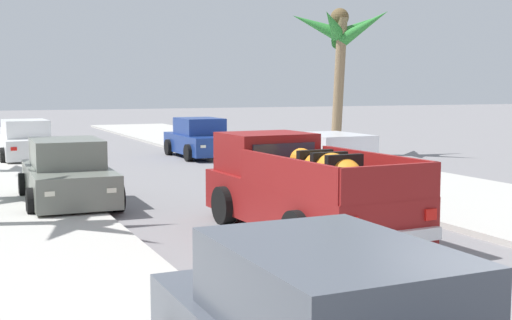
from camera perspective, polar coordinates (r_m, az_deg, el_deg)
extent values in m
cube|color=#B2AFA8|center=(20.94, 8.32, -1.22)|extent=(5.18, 60.00, 0.12)
cube|color=silver|center=(17.79, -19.25, -2.84)|extent=(0.16, 60.00, 0.10)
cube|color=silver|center=(20.34, 5.49, -1.43)|extent=(0.16, 60.00, 0.10)
cube|color=maroon|center=(12.59, 4.23, -3.58)|extent=(2.15, 5.18, 0.80)
cube|color=maroon|center=(13.87, 0.86, 0.67)|extent=(1.79, 1.58, 0.80)
cube|color=#283342|center=(13.20, 2.39, 0.47)|extent=(1.38, 0.12, 0.44)
cube|color=#283342|center=(14.54, -0.52, 1.00)|extent=(1.46, 0.13, 0.48)
cube|color=maroon|center=(11.30, 2.54, -1.20)|extent=(0.25, 3.30, 0.56)
cube|color=maroon|center=(12.29, 9.97, -0.69)|extent=(0.25, 3.30, 0.56)
cube|color=maroon|center=(10.44, 11.35, -1.93)|extent=(1.88, 0.19, 0.56)
cube|color=silver|center=(10.52, 11.56, -6.52)|extent=(1.83, 0.20, 0.20)
cylinder|color=black|center=(13.52, -2.70, -3.84)|extent=(0.29, 0.77, 0.76)
cylinder|color=black|center=(14.42, 4.44, -3.23)|extent=(0.29, 0.77, 0.76)
cylinder|color=black|center=(10.96, 3.59, -6.22)|extent=(0.29, 0.77, 0.76)
cylinder|color=black|center=(12.04, 11.70, -5.20)|extent=(0.29, 0.77, 0.76)
cube|color=red|center=(10.04, 8.12, -5.31)|extent=(0.22, 0.05, 0.18)
cube|color=red|center=(10.95, 14.59, -4.49)|extent=(0.22, 0.05, 0.18)
ellipsoid|color=orange|center=(11.83, 6.20, -0.80)|extent=(0.78, 1.73, 0.60)
sphere|color=orange|center=(12.62, 3.87, 0.02)|extent=(0.44, 0.44, 0.44)
cube|color=black|center=(11.44, 7.47, -1.05)|extent=(0.72, 0.15, 0.61)
cube|color=black|center=(11.83, 6.20, -0.80)|extent=(0.72, 0.15, 0.61)
cube|color=black|center=(12.22, 5.01, -0.57)|extent=(0.72, 0.15, 0.61)
cube|color=#474C56|center=(5.26, 6.44, -10.57)|extent=(1.53, 2.11, 0.64)
cube|color=#283342|center=(6.08, 1.73, -8.41)|extent=(1.34, 0.09, 0.50)
cube|color=red|center=(7.40, 2.61, -10.19)|extent=(0.20, 0.04, 0.12)
cube|color=red|center=(6.94, -6.95, -11.33)|extent=(0.20, 0.04, 0.12)
cube|color=silver|center=(17.50, 6.53, -1.07)|extent=(1.76, 4.20, 0.72)
cube|color=silver|center=(17.51, 6.40, 1.17)|extent=(1.52, 2.10, 0.64)
cube|color=#283342|center=(16.69, 8.08, 0.84)|extent=(1.37, 0.08, 0.52)
cube|color=#283342|center=(18.35, 4.86, 1.35)|extent=(1.34, 0.08, 0.50)
cylinder|color=black|center=(16.93, 11.40, -2.13)|extent=(0.22, 0.64, 0.64)
cylinder|color=black|center=(15.96, 6.10, -2.55)|extent=(0.22, 0.64, 0.64)
cylinder|color=black|center=(19.09, 6.88, -1.13)|extent=(0.22, 0.64, 0.64)
cylinder|color=black|center=(18.24, 2.00, -1.43)|extent=(0.22, 0.64, 0.64)
cube|color=red|center=(19.62, 5.01, 0.04)|extent=(0.20, 0.04, 0.12)
cube|color=white|center=(16.08, 12.25, -1.55)|extent=(0.20, 0.04, 0.10)
cube|color=red|center=(19.04, 1.67, -0.12)|extent=(0.20, 0.04, 0.12)
cube|color=white|center=(15.39, 8.55, -1.82)|extent=(0.20, 0.04, 0.10)
cube|color=slate|center=(16.23, -15.65, -1.83)|extent=(1.86, 4.24, 0.72)
cube|color=slate|center=(16.26, -15.76, 0.60)|extent=(1.57, 2.14, 0.64)
cube|color=#283342|center=(15.30, -15.32, 0.20)|extent=(1.37, 0.11, 0.52)
cube|color=#283342|center=(17.22, -16.15, 0.82)|extent=(1.34, 0.11, 0.50)
cylinder|color=black|center=(15.13, -11.62, -3.12)|extent=(0.24, 0.65, 0.64)
cylinder|color=black|center=(14.90, -18.45, -3.46)|extent=(0.24, 0.65, 0.64)
cylinder|color=black|center=(17.67, -13.25, -1.84)|extent=(0.24, 0.65, 0.64)
cylinder|color=black|center=(17.47, -19.09, -2.10)|extent=(0.24, 0.65, 0.64)
cube|color=red|center=(18.38, -14.51, -0.55)|extent=(0.20, 0.04, 0.12)
cube|color=white|center=(14.25, -12.15, -2.53)|extent=(0.20, 0.04, 0.10)
cube|color=red|center=(18.25, -18.45, -0.71)|extent=(0.20, 0.04, 0.12)
cube|color=white|center=(14.08, -17.08, -2.77)|extent=(0.20, 0.04, 0.10)
cube|color=navy|center=(26.54, -4.75, 1.40)|extent=(1.78, 4.21, 0.72)
cube|color=navy|center=(26.59, -4.83, 2.88)|extent=(1.53, 2.11, 0.64)
cube|color=#283342|center=(25.68, -4.13, 2.72)|extent=(1.37, 0.09, 0.52)
cube|color=#283342|center=(27.51, -5.49, 2.94)|extent=(1.34, 0.09, 0.50)
cylinder|color=black|center=(25.66, -1.89, 0.77)|extent=(0.22, 0.64, 0.64)
cylinder|color=black|center=(25.05, -5.73, 0.61)|extent=(0.22, 0.64, 0.64)
cylinder|color=black|center=(28.08, -3.87, 1.23)|extent=(0.22, 0.64, 0.64)
cylinder|color=black|center=(27.52, -7.41, 1.09)|extent=(0.22, 0.64, 0.64)
cube|color=red|center=(28.73, -4.93, 1.98)|extent=(0.20, 0.04, 0.12)
cube|color=white|center=(24.78, -1.81, 1.25)|extent=(0.20, 0.04, 0.10)
cube|color=red|center=(28.35, -7.35, 1.89)|extent=(0.20, 0.04, 0.12)
cube|color=white|center=(24.35, -4.50, 1.15)|extent=(0.20, 0.04, 0.10)
cube|color=silver|center=(26.55, -18.93, 1.09)|extent=(1.87, 4.24, 0.72)
cube|color=silver|center=(26.41, -18.96, 2.54)|extent=(1.57, 2.14, 0.64)
cube|color=#283342|center=(27.37, -19.19, 2.61)|extent=(1.37, 0.12, 0.52)
cube|color=#283342|center=(25.45, -18.70, 2.38)|extent=(1.34, 0.11, 0.50)
cylinder|color=black|center=(27.97, -17.39, 0.94)|extent=(0.24, 0.65, 0.64)
cylinder|color=black|center=(25.19, -20.61, 0.28)|extent=(0.24, 0.65, 0.64)
cylinder|color=black|center=(25.41, -16.55, 0.47)|extent=(0.24, 0.65, 0.64)
cube|color=red|center=(24.39, -19.84, 0.89)|extent=(0.20, 0.05, 0.12)
cube|color=white|center=(28.58, -20.65, 1.51)|extent=(0.20, 0.05, 0.10)
cube|color=red|center=(24.54, -16.90, 1.02)|extent=(0.20, 0.05, 0.12)
cube|color=white|center=(28.71, -18.20, 1.62)|extent=(0.20, 0.05, 0.10)
cylinder|color=#846B4C|center=(27.20, 7.03, 6.15)|extent=(0.40, 0.83, 5.50)
cone|color=#2D7F33|center=(27.86, 8.75, 11.16)|extent=(2.00, 0.67, 1.31)
cone|color=#2D7F33|center=(28.36, 6.59, 10.81)|extent=(1.21, 2.24, 1.57)
cone|color=#2D7F33|center=(27.36, 5.02, 11.35)|extent=(2.00, 1.55, 1.27)
cone|color=#2D7F33|center=(26.64, 6.50, 11.44)|extent=(1.56, 1.37, 1.26)
cone|color=#2D7F33|center=(26.78, 9.17, 11.15)|extent=(1.57, 2.20, 1.49)
sphere|color=brown|center=(27.34, 7.10, 11.91)|extent=(0.73, 0.73, 0.73)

